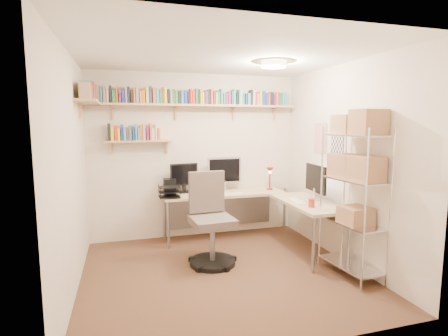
{
  "coord_description": "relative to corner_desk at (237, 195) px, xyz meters",
  "views": [
    {
      "loc": [
        -1.08,
        -3.79,
        1.76
      ],
      "look_at": [
        0.18,
        0.55,
        1.18
      ],
      "focal_mm": 28.0,
      "sensor_mm": 36.0,
      "label": 1
    }
  ],
  "objects": [
    {
      "name": "office_chair",
      "position": [
        -0.55,
        -0.63,
        -0.22
      ],
      "size": [
        0.6,
        0.61,
        1.15
      ],
      "rotation": [
        0.0,
        0.0,
        0.07
      ],
      "color": "black",
      "rests_on": "ground"
    },
    {
      "name": "wall_shelves",
      "position": [
        -0.95,
        0.32,
        1.32
      ],
      "size": [
        3.12,
        1.09,
        0.8
      ],
      "color": "tan",
      "rests_on": "ground"
    },
    {
      "name": "corner_desk",
      "position": [
        0.0,
        0.0,
        0.0
      ],
      "size": [
        2.18,
        1.86,
        1.24
      ],
      "color": "tan",
      "rests_on": "ground"
    },
    {
      "name": "wire_rack",
      "position": [
        0.9,
        -1.49,
        0.58
      ],
      "size": [
        0.43,
        0.77,
        1.9
      ],
      "rotation": [
        0.0,
        0.0,
        0.09
      ],
      "color": "silver",
      "rests_on": "ground"
    },
    {
      "name": "room_shell",
      "position": [
        -0.49,
        -0.97,
        0.84
      ],
      "size": [
        3.24,
        3.04,
        2.52
      ],
      "color": "beige",
      "rests_on": "ground"
    },
    {
      "name": "ground",
      "position": [
        -0.49,
        -0.97,
        -0.71
      ],
      "size": [
        3.2,
        3.2,
        0.0
      ],
      "primitive_type": "plane",
      "color": "#46331E",
      "rests_on": "ground"
    }
  ]
}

